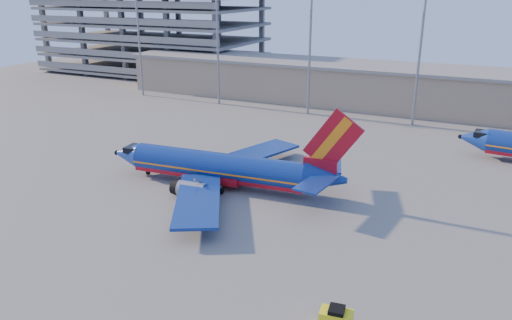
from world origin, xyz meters
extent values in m
plane|color=slate|center=(0.00, 0.00, 0.00)|extent=(220.00, 220.00, 0.00)
cube|color=gray|center=(10.00, 58.00, 4.00)|extent=(120.00, 15.00, 8.00)
cube|color=slate|center=(10.00, 58.00, 8.20)|extent=(122.00, 16.00, 0.60)
cube|color=slate|center=(-62.00, 74.00, 1.00)|extent=(60.00, 30.00, 0.70)
cube|color=slate|center=(-62.00, 74.00, 5.20)|extent=(60.00, 30.00, 0.70)
cube|color=slate|center=(-62.00, 74.00, 9.40)|extent=(60.00, 30.00, 0.70)
cube|color=slate|center=(-62.00, 74.00, 13.60)|extent=(60.00, 30.00, 0.70)
cube|color=slate|center=(-62.00, 74.00, 17.80)|extent=(60.00, 30.00, 0.70)
cube|color=slate|center=(-62.00, 87.00, 10.50)|extent=(1.20, 1.20, 21.00)
cylinder|color=gray|center=(-45.00, 46.00, 14.00)|extent=(0.44, 0.44, 28.00)
cylinder|color=gray|center=(-25.00, 46.00, 14.00)|extent=(0.44, 0.44, 28.00)
cylinder|color=gray|center=(-5.00, 46.00, 14.00)|extent=(0.44, 0.44, 28.00)
cylinder|color=gray|center=(15.00, 46.00, 14.00)|extent=(0.44, 0.44, 28.00)
cylinder|color=navy|center=(-2.36, 5.81, 2.53)|extent=(22.72, 5.30, 3.47)
cube|color=#B00E1B|center=(-2.36, 5.81, 1.64)|extent=(22.67, 4.64, 1.22)
cube|color=orange|center=(-2.36, 5.81, 2.30)|extent=(22.72, 5.33, 0.21)
cone|color=navy|center=(-15.54, 4.73, 2.53)|extent=(4.21, 3.78, 3.47)
cube|color=black|center=(-14.33, 4.83, 3.42)|extent=(2.44, 2.61, 0.75)
cone|color=navy|center=(11.29, 6.93, 2.86)|extent=(5.14, 3.86, 3.47)
cube|color=#B00E1B|center=(10.54, 6.87, 4.13)|extent=(3.97, 0.84, 2.06)
cube|color=#B00E1B|center=(11.85, 6.97, 7.41)|extent=(6.89, 0.86, 7.49)
cube|color=orange|center=(11.66, 6.96, 7.41)|extent=(4.60, 0.77, 5.87)
cube|color=navy|center=(10.66, 10.08, 3.38)|extent=(4.42, 6.56, 0.21)
cube|color=navy|center=(11.18, 3.72, 3.38)|extent=(3.56, 6.31, 0.21)
cube|color=navy|center=(-1.63, 14.15, 1.69)|extent=(9.24, 15.27, 0.33)
cube|color=navy|center=(-0.28, -2.30, 1.69)|extent=(11.09, 15.01, 0.33)
cube|color=#B00E1B|center=(-1.89, 5.85, 1.27)|extent=(5.91, 4.11, 0.94)
cylinder|color=gray|center=(-3.88, 10.58, 1.08)|extent=(3.53, 2.24, 1.97)
cylinder|color=gray|center=(-3.08, 0.86, 1.08)|extent=(3.53, 2.24, 1.97)
cylinder|color=gray|center=(-12.64, 4.97, 0.52)|extent=(0.24, 0.24, 1.03)
cylinder|color=black|center=(-12.64, 4.97, 0.30)|extent=(0.62, 0.28, 0.60)
cylinder|color=black|center=(-1.16, 8.36, 0.39)|extent=(0.83, 0.58, 0.79)
cylinder|color=black|center=(-0.76, 3.49, 0.39)|extent=(0.83, 0.58, 0.79)
cone|color=navy|center=(25.62, 32.32, 2.55)|extent=(4.29, 3.87, 3.49)
cube|color=black|center=(26.84, 32.20, 3.44)|extent=(2.50, 2.66, 0.75)
cube|color=yellow|center=(19.14, -14.72, 0.85)|extent=(2.54, 1.66, 1.14)
cube|color=black|center=(19.14, -14.72, 1.53)|extent=(1.29, 1.39, 0.40)
cylinder|color=black|center=(18.16, -14.22, 0.30)|extent=(0.61, 0.28, 0.59)
camera|label=1|loc=(26.97, -44.76, 23.79)|focal=35.00mm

